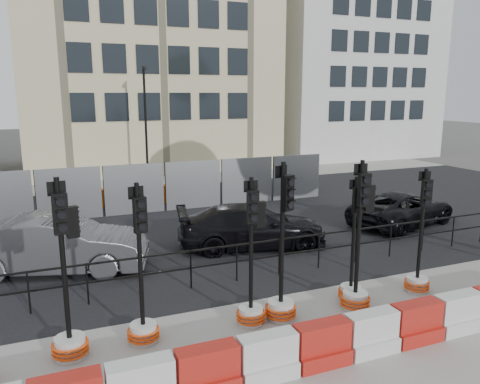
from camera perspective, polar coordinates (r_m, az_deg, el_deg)
name	(u,v)px	position (r m, az deg, el deg)	size (l,w,h in m)	color
ground	(256,301)	(11.09, 1.97, -13.11)	(120.00, 120.00, 0.00)	#51514C
sidewalk_near	(327,370)	(8.77, 10.55, -20.58)	(40.00, 6.00, 0.02)	gray
road	(178,223)	(17.32, -7.55, -3.82)	(40.00, 14.00, 0.03)	black
sidewalk_far	(135,181)	(25.92, -12.64, 1.26)	(40.00, 4.00, 0.02)	gray
building_cream	(144,24)	(32.02, -11.61, 19.47)	(15.00, 10.06, 18.00)	#C8BB92
building_white	(343,48)	(37.77, 12.47, 16.73)	(12.00, 9.06, 16.00)	silver
kerb_railing	(237,256)	(11.85, -0.40, -7.82)	(18.00, 0.04, 1.00)	black
heras_fencing	(160,191)	(19.80, -9.70, 0.10)	(14.33, 1.72, 2.00)	gray
lamp_post_far	(146,122)	(24.62, -11.42, 8.31)	(0.12, 0.56, 6.00)	black
barrier_row	(321,346)	(8.73, 9.90, -17.99)	(13.60, 0.50, 0.80)	red
traffic_signal_b	(69,317)	(9.13, -20.17, -14.14)	(0.66, 0.66, 3.33)	white
traffic_signal_c	(143,311)	(9.33, -11.78, -14.04)	(0.62, 0.62, 3.13)	white
traffic_signal_d	(252,291)	(9.77, 1.42, -11.96)	(0.61, 0.61, 3.10)	white
traffic_signal_e	(282,289)	(10.01, 5.09, -11.65)	(0.66, 0.66, 3.37)	white
traffic_signal_f	(357,275)	(10.68, 14.09, -9.84)	(0.66, 0.66, 3.34)	white
traffic_signal_g	(352,276)	(11.17, 13.46, -9.90)	(0.57, 0.57, 2.91)	white
traffic_signal_h	(418,267)	(12.08, 20.92, -8.58)	(0.59, 0.59, 3.01)	white
car_b	(57,244)	(13.38, -21.45, -5.97)	(4.95, 2.89, 1.54)	#4B4B50
car_c	(252,226)	(14.47, 1.51, -4.21)	(4.89, 2.75, 1.34)	black
car_d	(402,209)	(17.85, 19.18, -1.94)	(4.77, 3.13, 1.22)	black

